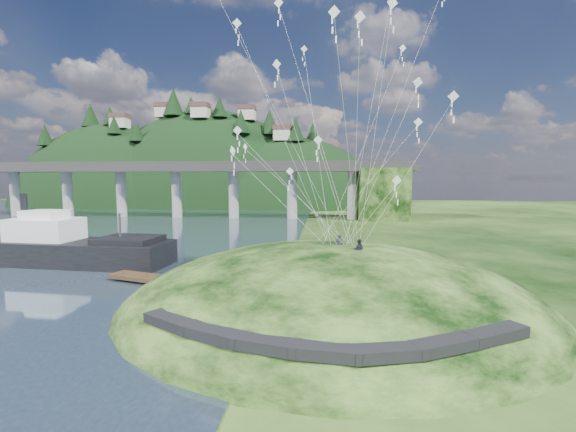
{
  "coord_description": "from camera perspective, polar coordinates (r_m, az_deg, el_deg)",
  "views": [
    {
      "loc": [
        7.38,
        -29.47,
        10.5
      ],
      "look_at": [
        4.0,
        6.0,
        7.0
      ],
      "focal_mm": 24.0,
      "sensor_mm": 36.0,
      "label": 1
    }
  ],
  "objects": [
    {
      "name": "ground",
      "position": [
        32.15,
        -8.37,
        -13.52
      ],
      "size": [
        320.0,
        320.0,
        0.0
      ],
      "primitive_type": "plane",
      "color": "black",
      "rests_on": "ground"
    },
    {
      "name": "kite_swarm",
      "position": [
        34.34,
        6.09,
        18.78
      ],
      "size": [
        19.14,
        16.75,
        18.85
      ],
      "color": "white",
      "rests_on": "ground"
    },
    {
      "name": "footpath",
      "position": [
        21.45,
        5.47,
        -17.52
      ],
      "size": [
        22.29,
        5.84,
        0.83
      ],
      "color": "black",
      "rests_on": "ground"
    },
    {
      "name": "bridge",
      "position": [
        105.14,
        -13.38,
        5.03
      ],
      "size": [
        160.0,
        11.0,
        15.0
      ],
      "color": "#2D2B2B",
      "rests_on": "ground"
    },
    {
      "name": "grass_hill",
      "position": [
        33.69,
        6.36,
        -15.29
      ],
      "size": [
        36.0,
        32.0,
        13.0
      ],
      "color": "black",
      "rests_on": "ground"
    },
    {
      "name": "kite_flyers",
      "position": [
        31.14,
        9.55,
        -3.14
      ],
      "size": [
        2.28,
        2.5,
        1.74
      ],
      "color": "#23242F",
      "rests_on": "ground"
    },
    {
      "name": "far_ridge",
      "position": [
        160.98,
        -13.04,
        -0.93
      ],
      "size": [
        153.0,
        70.0,
        94.5
      ],
      "color": "black",
      "rests_on": "ground"
    },
    {
      "name": "wooden_dock",
      "position": [
        39.99,
        -16.84,
        -9.18
      ],
      "size": [
        14.51,
        6.28,
        1.03
      ],
      "color": "#362416",
      "rests_on": "ground"
    },
    {
      "name": "work_barge",
      "position": [
        54.46,
        -29.87,
        -3.95
      ],
      "size": [
        25.02,
        8.38,
        8.62
      ],
      "color": "black",
      "rests_on": "ground"
    }
  ]
}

